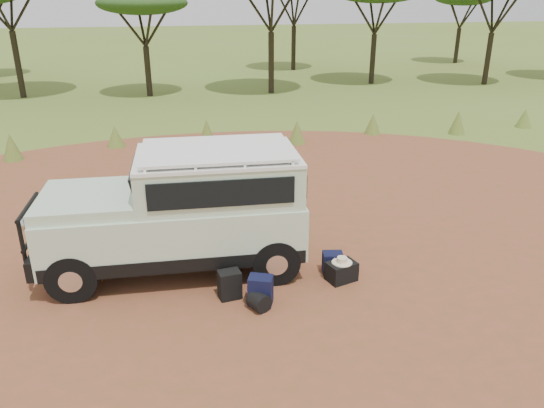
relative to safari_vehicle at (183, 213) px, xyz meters
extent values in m
plane|color=olive|center=(1.13, -0.41, -1.12)|extent=(140.00, 140.00, 0.00)
cylinder|color=brown|center=(1.13, -0.41, -1.11)|extent=(23.00, 23.00, 0.01)
cone|color=olive|center=(-4.87, 7.89, -0.69)|extent=(0.60, 0.60, 0.85)
cone|color=olive|center=(-1.87, 8.79, -0.77)|extent=(0.60, 0.60, 0.70)
cone|color=olive|center=(1.13, 8.39, -0.67)|extent=(0.60, 0.60, 0.90)
cone|color=olive|center=(4.13, 7.99, -0.72)|extent=(0.60, 0.60, 0.80)
cone|color=olive|center=(7.13, 8.69, -0.74)|extent=(0.60, 0.60, 0.75)
cone|color=olive|center=(10.13, 8.09, -0.69)|extent=(0.60, 0.60, 0.85)
cone|color=olive|center=(13.13, 8.49, -0.77)|extent=(0.60, 0.60, 0.70)
cylinder|color=#2C2419|center=(-6.87, 18.59, 0.41)|extent=(0.28, 0.28, 3.06)
cylinder|color=#2C2419|center=(-0.87, 17.79, 0.05)|extent=(0.28, 0.28, 2.34)
ellipsoid|color=#1E3E16|center=(-0.87, 17.79, 3.15)|extent=(4.20, 4.20, 1.05)
cylinder|color=#2C2419|center=(5.13, 17.39, 0.34)|extent=(0.28, 0.28, 2.93)
cylinder|color=#2C2419|center=(11.13, 19.09, 0.19)|extent=(0.28, 0.28, 2.61)
cylinder|color=#2C2419|center=(17.13, 17.59, 0.23)|extent=(0.28, 0.28, 2.70)
cylinder|color=#2C2419|center=(8.13, 25.09, 0.23)|extent=(0.28, 0.28, 2.70)
cylinder|color=#2C2419|center=(20.13, 26.09, 0.05)|extent=(0.28, 0.28, 2.34)
cube|color=beige|center=(-0.16, 0.01, -0.21)|extent=(4.64, 2.04, 0.97)
cube|color=black|center=(-0.16, 0.01, -0.57)|extent=(4.55, 2.08, 0.24)
cube|color=beige|center=(0.66, -0.02, 0.66)|extent=(2.90, 1.91, 0.76)
cube|color=white|center=(0.66, -0.02, 1.07)|extent=(2.90, 1.94, 0.06)
cube|color=white|center=(0.66, -0.02, 1.17)|extent=(2.67, 1.82, 0.05)
cube|color=beige|center=(-1.60, 0.06, 0.38)|extent=(1.75, 1.83, 0.20)
cube|color=black|center=(-0.74, 0.03, 0.70)|extent=(0.23, 1.55, 0.54)
cube|color=black|center=(0.63, -0.94, 0.70)|extent=(2.41, 0.13, 0.46)
cube|color=black|center=(0.69, 0.90, 0.70)|extent=(2.41, 0.13, 0.46)
cube|color=black|center=(2.10, -0.07, 0.66)|extent=(0.10, 1.51, 0.42)
cube|color=black|center=(-2.51, 0.09, -0.51)|extent=(0.21, 1.85, 0.35)
cylinder|color=black|center=(-2.63, 0.09, 0.31)|extent=(0.12, 1.32, 0.07)
cylinder|color=black|center=(-2.63, 0.09, -0.23)|extent=(0.12, 1.32, 0.07)
cylinder|color=silver|center=(-2.66, -0.19, 0.10)|extent=(0.08, 0.23, 0.22)
cylinder|color=silver|center=(-2.64, 0.38, 0.10)|extent=(0.08, 0.23, 0.22)
cube|color=white|center=(-2.59, 0.09, -0.38)|extent=(0.06, 0.43, 0.12)
cylinder|color=black|center=(-0.62, 0.91, 0.58)|extent=(0.08, 0.08, 0.84)
cylinder|color=black|center=(-1.92, -0.75, -0.69)|extent=(0.86, 0.31, 0.85)
cylinder|color=black|center=(-1.86, 0.88, -0.69)|extent=(0.86, 0.31, 0.85)
cylinder|color=black|center=(1.54, -0.87, -0.69)|extent=(0.86, 0.31, 0.85)
cylinder|color=black|center=(1.60, 0.76, -0.69)|extent=(0.86, 0.31, 0.85)
cylinder|color=brown|center=(-1.31, -0.32, -0.46)|extent=(0.49, 0.21, 1.32)
cube|color=black|center=(0.68, -1.21, -0.86)|extent=(0.41, 0.33, 0.51)
cube|color=black|center=(1.15, -1.51, -0.86)|extent=(0.47, 0.40, 0.52)
cube|color=#414520|center=(1.67, -0.81, -0.87)|extent=(0.43, 0.38, 0.50)
cube|color=black|center=(2.65, -0.73, -0.91)|extent=(0.40, 0.33, 0.41)
cube|color=black|center=(2.72, -1.03, -0.94)|extent=(0.59, 0.50, 0.36)
cylinder|color=black|center=(1.10, -1.66, -0.96)|extent=(0.42, 0.42, 0.31)
cylinder|color=beige|center=(2.72, -1.03, -0.75)|extent=(0.37, 0.37, 0.02)
cylinder|color=beige|center=(2.72, -1.03, -0.70)|extent=(0.18, 0.18, 0.09)
camera|label=1|loc=(-0.16, -8.99, 3.80)|focal=35.00mm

